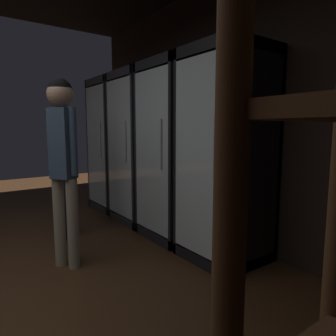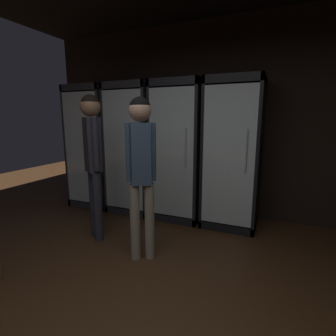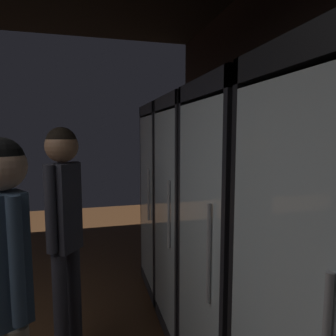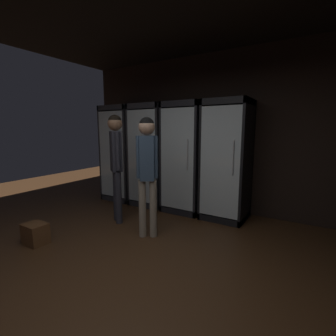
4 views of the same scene
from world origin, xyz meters
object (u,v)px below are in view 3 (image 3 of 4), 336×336
object	(u,v)px
shopper_near	(64,215)
shopper_far	(7,270)
cooler_far_left	(182,200)
cooler_left	(209,218)
cooler_center	(258,252)

from	to	relation	value
shopper_near	shopper_far	size ratio (longest dim) A/B	1.04
cooler_far_left	shopper_near	size ratio (longest dim) A/B	1.14
cooler_left	cooler_far_left	bearing A→B (deg)	-179.85
cooler_far_left	shopper_far	size ratio (longest dim) A/B	1.19
cooler_left	shopper_near	distance (m)	1.14
cooler_left	shopper_near	xyz separation A→B (m)	(0.08, -1.13, 0.13)
cooler_left	shopper_near	size ratio (longest dim) A/B	1.14
cooler_far_left	shopper_far	distance (m)	2.06
cooler_far_left	shopper_near	world-z (taller)	cooler_far_left
cooler_center	shopper_far	xyz separation A→B (m)	(0.08, -1.32, 0.08)
cooler_left	cooler_center	world-z (taller)	same
cooler_center	shopper_far	world-z (taller)	cooler_center
cooler_center	cooler_left	bearing A→B (deg)	-179.99
shopper_far	shopper_near	bearing A→B (deg)	165.27
shopper_far	cooler_far_left	bearing A→B (deg)	139.98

